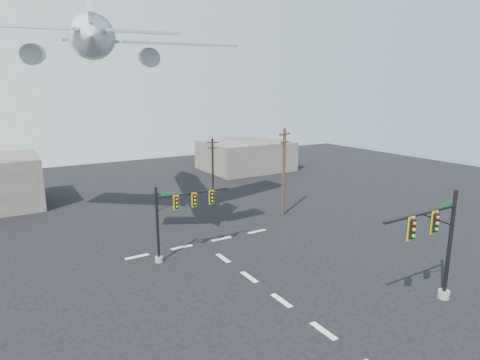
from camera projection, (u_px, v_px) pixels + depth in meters
ground at (282, 301)px, 26.38m from camera, size 120.00×120.00×0.00m
lane_markings at (240, 270)px, 30.84m from camera, size 14.00×21.20×0.01m
signal_mast_near at (437, 246)px, 25.09m from camera, size 6.96×0.82×7.45m
signal_mast_far at (177, 217)px, 32.39m from camera, size 6.66×0.69×6.23m
utility_pole_a at (284, 171)px, 43.67m from camera, size 1.86×0.75×9.64m
utility_pole_b at (213, 168)px, 50.40m from camera, size 1.49×0.73×7.82m
power_lines at (246, 139)px, 46.28m from camera, size 5.17×9.97×0.03m
airliner at (92, 38)px, 36.35m from camera, size 27.02×28.89×7.56m
building_right at (245, 155)px, 70.38m from camera, size 14.00×12.00×5.00m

